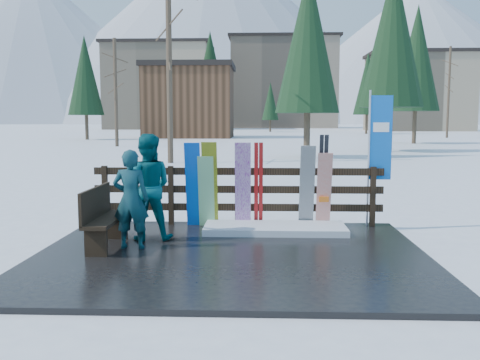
{
  "coord_description": "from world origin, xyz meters",
  "views": [
    {
      "loc": [
        0.45,
        -8.04,
        2.13
      ],
      "look_at": [
        0.09,
        1.0,
        1.1
      ],
      "focal_mm": 40.0,
      "sensor_mm": 36.0,
      "label": 1
    }
  ],
  "objects_px": {
    "snowboard_2": "(210,185)",
    "person_back": "(147,187)",
    "snowboard_5": "(324,190)",
    "snowboard_4": "(307,187)",
    "snowboard_3": "(243,185)",
    "snowboard_1": "(206,192)",
    "bench": "(102,215)",
    "rental_flag": "(378,143)",
    "snowboard_0": "(193,185)",
    "person_front": "(131,199)"
  },
  "relations": [
    {
      "from": "snowboard_5",
      "to": "rental_flag",
      "type": "height_order",
      "value": "rental_flag"
    },
    {
      "from": "snowboard_4",
      "to": "rental_flag",
      "type": "bearing_deg",
      "value": 11.23
    },
    {
      "from": "snowboard_0",
      "to": "snowboard_1",
      "type": "bearing_deg",
      "value": -0.0
    },
    {
      "from": "snowboard_1",
      "to": "bench",
      "type": "bearing_deg",
      "value": -131.95
    },
    {
      "from": "snowboard_0",
      "to": "person_back",
      "type": "bearing_deg",
      "value": -120.92
    },
    {
      "from": "snowboard_4",
      "to": "person_front",
      "type": "relative_size",
      "value": 1.02
    },
    {
      "from": "snowboard_0",
      "to": "rental_flag",
      "type": "bearing_deg",
      "value": 4.4
    },
    {
      "from": "snowboard_2",
      "to": "person_front",
      "type": "relative_size",
      "value": 1.05
    },
    {
      "from": "bench",
      "to": "person_front",
      "type": "relative_size",
      "value": 0.95
    },
    {
      "from": "snowboard_1",
      "to": "snowboard_0",
      "type": "bearing_deg",
      "value": 180.0
    },
    {
      "from": "snowboard_1",
      "to": "rental_flag",
      "type": "relative_size",
      "value": 0.53
    },
    {
      "from": "snowboard_4",
      "to": "snowboard_3",
      "type": "bearing_deg",
      "value": 180.0
    },
    {
      "from": "snowboard_5",
      "to": "snowboard_0",
      "type": "bearing_deg",
      "value": 180.0
    },
    {
      "from": "snowboard_5",
      "to": "person_back",
      "type": "xyz_separation_m",
      "value": [
        -3.13,
        -1.09,
        0.19
      ]
    },
    {
      "from": "snowboard_1",
      "to": "snowboard_5",
      "type": "height_order",
      "value": "snowboard_5"
    },
    {
      "from": "snowboard_2",
      "to": "person_back",
      "type": "height_order",
      "value": "person_back"
    },
    {
      "from": "snowboard_0",
      "to": "snowboard_4",
      "type": "bearing_deg",
      "value": 0.0
    },
    {
      "from": "bench",
      "to": "rental_flag",
      "type": "bearing_deg",
      "value": 22.15
    },
    {
      "from": "snowboard_1",
      "to": "person_back",
      "type": "height_order",
      "value": "person_back"
    },
    {
      "from": "rental_flag",
      "to": "snowboard_2",
      "type": "bearing_deg",
      "value": -175.17
    },
    {
      "from": "snowboard_5",
      "to": "person_front",
      "type": "bearing_deg",
      "value": -152.0
    },
    {
      "from": "snowboard_0",
      "to": "rental_flag",
      "type": "xyz_separation_m",
      "value": [
        3.51,
        0.27,
        0.79
      ]
    },
    {
      "from": "rental_flag",
      "to": "person_front",
      "type": "distance_m",
      "value": 4.8
    },
    {
      "from": "snowboard_4",
      "to": "person_front",
      "type": "bearing_deg",
      "value": -149.46
    },
    {
      "from": "snowboard_0",
      "to": "rental_flag",
      "type": "distance_m",
      "value": 3.61
    },
    {
      "from": "bench",
      "to": "rental_flag",
      "type": "relative_size",
      "value": 0.58
    },
    {
      "from": "snowboard_1",
      "to": "rental_flag",
      "type": "height_order",
      "value": "rental_flag"
    },
    {
      "from": "rental_flag",
      "to": "snowboard_4",
      "type": "bearing_deg",
      "value": -168.77
    },
    {
      "from": "bench",
      "to": "snowboard_5",
      "type": "relative_size",
      "value": 1.02
    },
    {
      "from": "person_front",
      "to": "snowboard_0",
      "type": "bearing_deg",
      "value": -112.19
    },
    {
      "from": "bench",
      "to": "person_back",
      "type": "relative_size",
      "value": 0.83
    },
    {
      "from": "snowboard_3",
      "to": "rental_flag",
      "type": "relative_size",
      "value": 0.63
    },
    {
      "from": "snowboard_1",
      "to": "person_back",
      "type": "distance_m",
      "value": 1.43
    },
    {
      "from": "snowboard_2",
      "to": "rental_flag",
      "type": "distance_m",
      "value": 3.3
    },
    {
      "from": "snowboard_0",
      "to": "snowboard_3",
      "type": "relative_size",
      "value": 1.01
    },
    {
      "from": "person_front",
      "to": "person_back",
      "type": "bearing_deg",
      "value": -98.89
    },
    {
      "from": "snowboard_1",
      "to": "snowboard_5",
      "type": "bearing_deg",
      "value": 0.0
    },
    {
      "from": "snowboard_2",
      "to": "snowboard_5",
      "type": "distance_m",
      "value": 2.16
    },
    {
      "from": "snowboard_3",
      "to": "snowboard_4",
      "type": "distance_m",
      "value": 1.21
    },
    {
      "from": "snowboard_0",
      "to": "snowboard_5",
      "type": "relative_size",
      "value": 1.13
    },
    {
      "from": "snowboard_0",
      "to": "person_front",
      "type": "xyz_separation_m",
      "value": [
        -0.78,
        -1.73,
        -0.02
      ]
    },
    {
      "from": "snowboard_0",
      "to": "snowboard_2",
      "type": "relative_size",
      "value": 1.0
    },
    {
      "from": "bench",
      "to": "snowboard_2",
      "type": "relative_size",
      "value": 0.9
    },
    {
      "from": "snowboard_4",
      "to": "snowboard_0",
      "type": "bearing_deg",
      "value": 180.0
    },
    {
      "from": "snowboard_2",
      "to": "snowboard_5",
      "type": "xyz_separation_m",
      "value": [
        2.16,
        0.0,
        -0.1
      ]
    },
    {
      "from": "snowboard_1",
      "to": "snowboard_3",
      "type": "xyz_separation_m",
      "value": [
        0.7,
        0.0,
        0.13
      ]
    },
    {
      "from": "snowboard_0",
      "to": "snowboard_5",
      "type": "distance_m",
      "value": 2.47
    },
    {
      "from": "snowboard_3",
      "to": "rental_flag",
      "type": "xyz_separation_m",
      "value": [
        2.57,
        0.27,
        0.79
      ]
    },
    {
      "from": "snowboard_2",
      "to": "snowboard_4",
      "type": "relative_size",
      "value": 1.03
    },
    {
      "from": "snowboard_1",
      "to": "snowboard_2",
      "type": "relative_size",
      "value": 0.84
    }
  ]
}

